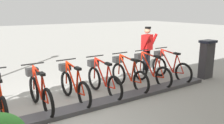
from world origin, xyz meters
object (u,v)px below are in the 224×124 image
(payment_kiosk, at_px, (206,59))
(bike_docked_4, at_px, (73,85))
(bike_docked_1, at_px, (150,70))
(bike_docked_5, at_px, (39,91))
(bike_docked_2, at_px, (128,74))
(worker_near_rack, at_px, (147,48))
(bike_docked_3, at_px, (102,79))
(bike_docked_0, at_px, (169,67))

(payment_kiosk, relative_size, bike_docked_4, 0.74)
(payment_kiosk, height_order, bike_docked_4, payment_kiosk)
(payment_kiosk, distance_m, bike_docked_4, 4.61)
(bike_docked_1, distance_m, bike_docked_5, 3.42)
(bike_docked_2, xyz_separation_m, bike_docked_4, (0.00, 1.71, 0.00))
(worker_near_rack, bearing_deg, payment_kiosk, -145.81)
(bike_docked_3, bearing_deg, payment_kiosk, -98.76)
(bike_docked_1, xyz_separation_m, bike_docked_5, (0.00, 3.42, 0.00))
(bike_docked_1, bearing_deg, bike_docked_5, 90.00)
(bike_docked_5, distance_m, worker_near_rack, 4.45)
(payment_kiosk, distance_m, bike_docked_1, 2.09)
(payment_kiosk, relative_size, bike_docked_1, 0.74)
(bike_docked_0, xyz_separation_m, worker_near_rack, (1.11, -0.00, 0.48))
(bike_docked_0, xyz_separation_m, bike_docked_4, (0.00, 3.42, 0.00))
(bike_docked_5, xyz_separation_m, worker_near_rack, (1.11, -4.28, 0.48))
(bike_docked_0, distance_m, bike_docked_3, 2.57)
(bike_docked_0, relative_size, bike_docked_5, 1.00)
(bike_docked_3, relative_size, bike_docked_4, 1.00)
(payment_kiosk, relative_size, bike_docked_0, 0.74)
(bike_docked_1, bearing_deg, bike_docked_2, 90.00)
(bike_docked_2, distance_m, bike_docked_4, 1.71)
(bike_docked_1, relative_size, bike_docked_2, 1.00)
(bike_docked_3, bearing_deg, bike_docked_1, -90.00)
(payment_kiosk, bearing_deg, bike_docked_1, 74.05)
(worker_near_rack, bearing_deg, bike_docked_3, 113.34)
(bike_docked_2, bearing_deg, bike_docked_0, -90.00)
(bike_docked_1, bearing_deg, bike_docked_0, -90.00)
(bike_docked_5, bearing_deg, bike_docked_3, -90.00)
(payment_kiosk, bearing_deg, bike_docked_4, 82.87)
(bike_docked_0, bearing_deg, bike_docked_4, 90.00)
(bike_docked_0, height_order, worker_near_rack, worker_near_rack)
(bike_docked_2, bearing_deg, bike_docked_4, 90.00)
(bike_docked_4, distance_m, worker_near_rack, 3.63)
(bike_docked_1, bearing_deg, bike_docked_3, 90.00)
(bike_docked_0, height_order, bike_docked_5, same)
(bike_docked_0, xyz_separation_m, bike_docked_2, (0.00, 1.71, 0.00))
(payment_kiosk, distance_m, bike_docked_5, 5.46)
(bike_docked_4, bearing_deg, bike_docked_0, -90.00)
(bike_docked_1, xyz_separation_m, worker_near_rack, (1.11, -0.86, 0.48))
(bike_docked_4, relative_size, bike_docked_5, 1.00)
(bike_docked_5, bearing_deg, bike_docked_1, -90.00)
(bike_docked_3, bearing_deg, bike_docked_5, 90.00)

